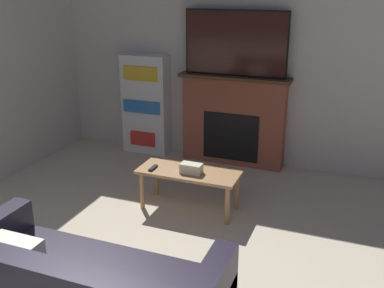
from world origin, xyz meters
TOP-DOWN VIEW (x-y plane):
  - wall_back at (0.00, 4.30)m, footprint 5.96×0.06m
  - fireplace at (-0.03, 4.15)m, footprint 1.43×0.28m
  - tv at (-0.03, 4.13)m, footprint 1.29×0.03m
  - coffee_table at (-0.09, 2.73)m, footprint 1.06×0.47m
  - tissue_box at (-0.05, 2.68)m, footprint 0.22×0.12m
  - remote_control at (-0.45, 2.63)m, footprint 0.04×0.15m
  - bookshelf at (-1.28, 4.13)m, footprint 0.64×0.29m

SIDE VIEW (x-z plane):
  - coffee_table at x=-0.09m, z-range 0.16..0.60m
  - remote_control at x=-0.45m, z-range 0.44..0.46m
  - tissue_box at x=-0.05m, z-range 0.44..0.54m
  - fireplace at x=-0.03m, z-range 0.00..1.18m
  - bookshelf at x=-1.28m, z-range 0.00..1.37m
  - wall_back at x=0.00m, z-range 0.00..2.70m
  - tv at x=-0.03m, z-range 1.17..1.97m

